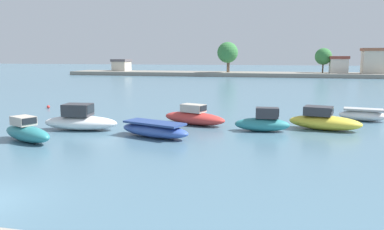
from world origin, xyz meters
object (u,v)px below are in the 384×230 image
Objects in this scene: moored_boat_1 at (27,132)px; moored_boat_5 at (263,122)px; moored_boat_4 at (194,117)px; moored_boat_6 at (324,121)px; moored_boat_2 at (80,120)px; moored_boat_7 at (363,115)px; moored_boat_3 at (154,130)px; mooring_buoy_1 at (48,107)px.

moored_boat_5 is (14.66, 6.76, 0.03)m from moored_boat_1.
moored_boat_6 reaches higher than moored_boat_4.
moored_boat_1 is at bearing -113.88° from moored_boat_2.
moored_boat_5 is (5.50, -1.60, 0.06)m from moored_boat_4.
moored_boat_7 is at bearing 35.75° from moored_boat_5.
moored_boat_3 is 17.20× the size of mooring_buoy_1.
mooring_buoy_1 is at bearing -177.92° from moored_boat_6.
moored_boat_6 is (9.89, 0.02, 0.08)m from moored_boat_4.
moored_boat_3 is 7.97m from moored_boat_5.
moored_boat_4 is (9.16, 8.37, -0.03)m from moored_boat_1.
moored_boat_5 is 4.67m from moored_boat_6.
moored_boat_2 is 13.36m from mooring_buoy_1.
moored_boat_5 reaches higher than moored_boat_6.
moored_boat_2 is 8.75m from moored_boat_4.
moored_boat_4 is 17.67× the size of mooring_buoy_1.
moored_boat_1 is 4.50m from moored_boat_2.
moored_boat_5 reaches higher than moored_boat_4.
moored_boat_3 is 12.62m from moored_boat_6.
moored_boat_5 reaches higher than mooring_buoy_1.
moored_boat_4 is at bearing -165.80° from moored_boat_6.
moored_boat_3 is at bearing -155.50° from moored_boat_5.
moored_boat_5 is (7.09, 3.64, 0.15)m from moored_boat_3.
mooring_buoy_1 is (-22.31, 7.30, -0.48)m from moored_boat_5.
moored_boat_2 is 1.42× the size of moored_boat_7.
moored_boat_7 is (22.69, 13.14, -0.11)m from moored_boat_1.
moored_boat_3 is 1.40× the size of moored_boat_7.
moored_boat_2 is at bearing -172.04° from moored_boat_5.
moored_boat_5 reaches higher than moored_boat_3.
moored_boat_1 is at bearing -157.94° from moored_boat_5.
moored_boat_6 is at bearing 17.60° from moored_boat_5.
moored_boat_7 is (15.12, 10.02, 0.01)m from moored_boat_3.
moored_boat_2 is 0.98× the size of moored_boat_4.
moored_boat_5 is 0.99× the size of moored_boat_7.
moored_boat_6 is (11.47, 5.26, 0.16)m from moored_boat_3.
moored_boat_2 is 17.37× the size of mooring_buoy_1.
moored_boat_1 reaches higher than moored_boat_3.
moored_boat_6 is at bearing 44.02° from moored_boat_3.
moored_boat_4 is (1.58, 5.25, 0.09)m from moored_boat_3.
moored_boat_2 reaches higher than mooring_buoy_1.
moored_boat_2 is at bearing -146.10° from moored_boat_7.
moored_boat_3 is at bearing -141.25° from moored_boat_6.
moored_boat_6 is at bearing 49.18° from moored_boat_1.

